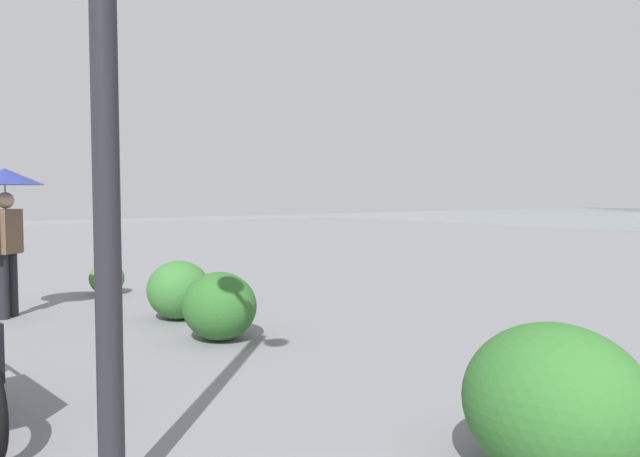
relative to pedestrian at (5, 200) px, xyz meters
The scene contains 7 objects.
pedestrian is the anchor object (origin of this frame).
bollard_near 7.50m from the pedestrian, 166.27° to the right, with size 0.13×0.13×0.77m.
bollard_mid 7.10m from the pedestrian, 163.43° to the right, with size 0.13×0.13×0.75m.
shrub_low 3.54m from the pedestrian, 150.13° to the right, with size 0.92×0.83×0.78m.
shrub_round 7.38m from the pedestrian, 168.03° to the right, with size 1.09×0.99×0.93m.
shrub_wide 2.45m from the pedestrian, 56.69° to the right, with size 0.63×0.57×0.54m.
shrub_tall 2.64m from the pedestrian, 129.96° to the right, with size 0.92×0.83×0.78m.
Camera 1 is at (0.24, 2.50, 1.67)m, focal length 33.58 mm.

